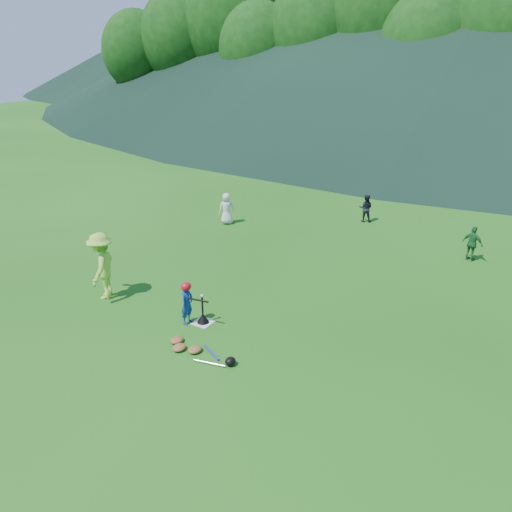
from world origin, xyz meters
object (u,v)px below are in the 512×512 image
Objects in this scene: adult_coach at (102,266)px; equipment_pile at (195,350)px; fielder_a at (227,209)px; fielder_b at (366,208)px; home_plate at (203,322)px; fielder_c at (472,244)px; batter_child at (187,303)px; batting_tee at (203,318)px.

equipment_pile is at bearing 47.41° from adult_coach.
adult_coach is 6.98m from fielder_a.
home_plate is at bearing 71.77° from fielder_b.
home_plate is 0.40× the size of fielder_c.
fielder_a is (-3.54, 6.89, 0.08)m from batter_child.
fielder_b reaches higher than home_plate.
equipment_pile is at bearing -140.31° from batter_child.
fielder_a is 0.67× the size of equipment_pile.
batter_child is 1.41m from equipment_pile.
home_plate is 9.77m from fielder_b.
fielder_b is (0.63, 9.73, 0.53)m from home_plate.
home_plate is at bearing -64.20° from batter_child.
batting_tee is (3.10, 0.23, -0.78)m from adult_coach.
batting_tee is 1.30m from equipment_pile.
fielder_b is 9.76m from batting_tee.
equipment_pile is (-0.01, -10.87, -0.47)m from fielder_b.
fielder_b is at bearing 86.31° from batting_tee.
fielder_a is 5.41m from fielder_b.
batter_child is 7.75m from fielder_a.
fielder_c reaches higher than fielder_b.
batting_tee is (0.32, 0.19, -0.40)m from batter_child.
fielder_b is 0.60× the size of equipment_pile.
fielder_a is 1.07× the size of fielder_c.
batter_child is at bearing 82.68° from fielder_a.
home_plate is at bearing 65.35° from adult_coach.
equipment_pile is at bearing 75.43° from fielder_b.
batter_child is at bearing 134.74° from equipment_pile.
batter_child is 0.94× the size of fielder_c.
batter_child is 2.81m from adult_coach.
batting_tee is (-4.87, -7.62, -0.44)m from fielder_c.
home_plate is at bearing 0.00° from batting_tee.
equipment_pile is (4.48, -7.84, -0.54)m from fielder_a.
fielder_a is at bearing 119.93° from home_plate.
fielder_b is 1.59× the size of batting_tee.
home_plate is 0.25× the size of adult_coach.
fielder_b is (0.95, 9.92, 0.01)m from batter_child.
fielder_b is at bearing 179.52° from fielder_a.
equipment_pile is (0.62, -1.14, 0.06)m from home_plate.
adult_coach is 11.20m from fielder_c.
fielder_c reaches higher than batter_child.
batter_child is 1.56× the size of batting_tee.
adult_coach is at bearing 64.05° from fielder_c.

